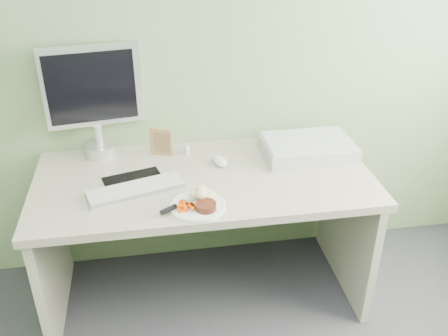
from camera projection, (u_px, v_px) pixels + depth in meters
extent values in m
plane|color=gray|center=(192.00, 26.00, 2.38)|extent=(3.50, 0.00, 3.50)
cube|color=beige|center=(204.00, 180.00, 2.37)|extent=(1.60, 0.75, 0.04)
cube|color=#B9B49E|center=(52.00, 257.00, 2.45)|extent=(0.04, 0.70, 0.69)
cube|color=#B9B49E|center=(347.00, 227.00, 2.66)|extent=(0.04, 0.70, 0.69)
cylinder|color=white|center=(198.00, 206.00, 2.13)|extent=(0.24, 0.24, 0.01)
cylinder|color=black|center=(206.00, 206.00, 2.10)|extent=(0.09, 0.09, 0.03)
ellipsoid|color=tan|center=(203.00, 193.00, 2.16)|extent=(0.12, 0.10, 0.06)
cube|color=#E74504|center=(186.00, 204.00, 2.10)|extent=(0.06, 0.06, 0.04)
cube|color=silver|center=(189.00, 201.00, 2.14)|extent=(0.11, 0.08, 0.01)
cube|color=black|center=(169.00, 209.00, 2.08)|extent=(0.08, 0.06, 0.02)
cube|color=black|center=(136.00, 184.00, 2.30)|extent=(0.32, 0.30, 0.00)
cube|color=white|center=(136.00, 189.00, 2.24)|extent=(0.45, 0.24, 0.02)
ellipsoid|color=white|center=(220.00, 161.00, 2.46)|extent=(0.08, 0.12, 0.04)
cube|color=#9B7248|center=(161.00, 142.00, 2.52)|extent=(0.11, 0.06, 0.14)
cylinder|color=white|center=(187.00, 150.00, 2.55)|extent=(0.02, 0.02, 0.05)
cone|color=#8DBDE2|center=(187.00, 144.00, 2.53)|extent=(0.02, 0.02, 0.02)
cube|color=#B9BDC1|center=(308.00, 148.00, 2.54)|extent=(0.45, 0.30, 0.07)
cylinder|color=silver|center=(101.00, 150.00, 2.53)|extent=(0.15, 0.15, 0.06)
cylinder|color=silver|center=(99.00, 135.00, 2.49)|extent=(0.04, 0.04, 0.10)
cube|color=silver|center=(92.00, 86.00, 2.39)|extent=(0.47, 0.11, 0.40)
cube|color=black|center=(92.00, 88.00, 2.37)|extent=(0.41, 0.06, 0.34)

